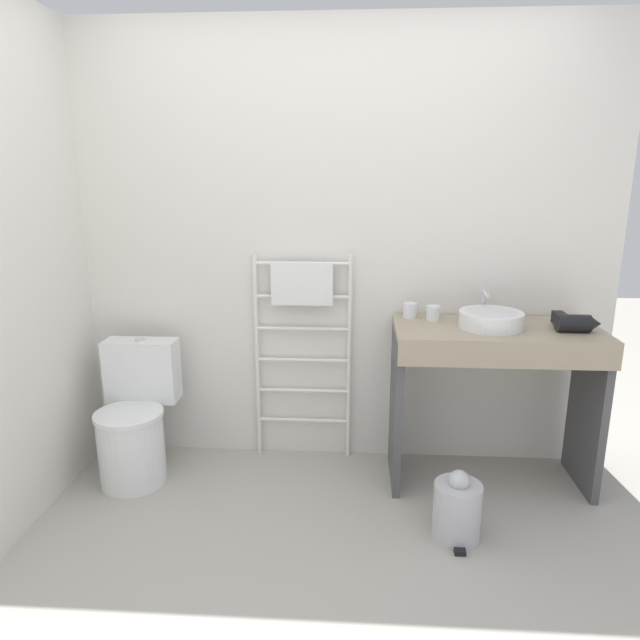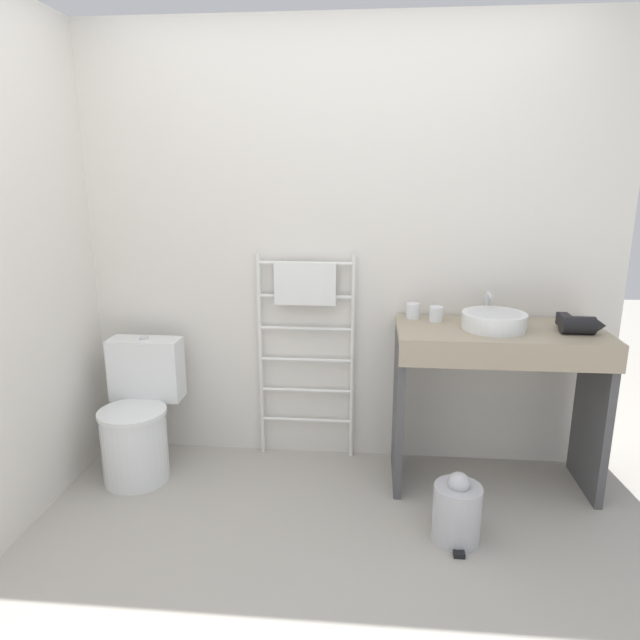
% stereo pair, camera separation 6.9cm
% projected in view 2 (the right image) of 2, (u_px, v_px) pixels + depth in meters
% --- Properties ---
extents(ground_plane, '(12.00, 12.00, 0.00)m').
position_uv_depth(ground_plane, '(314.00, 630.00, 2.11)').
color(ground_plane, '#A8A399').
extents(wall_back, '(3.08, 0.12, 2.43)m').
position_uv_depth(wall_back, '(340.00, 251.00, 3.20)').
color(wall_back, silver).
rests_on(wall_back, ground_plane).
extents(wall_side, '(0.12, 2.07, 2.43)m').
position_uv_depth(wall_side, '(7.00, 269.00, 2.61)').
color(wall_side, silver).
rests_on(wall_side, ground_plane).
extents(toilet, '(0.40, 0.50, 0.75)m').
position_uv_depth(toilet, '(139.00, 420.00, 3.14)').
color(toilet, white).
rests_on(toilet, ground_plane).
extents(towel_radiator, '(0.56, 0.06, 1.20)m').
position_uv_depth(towel_radiator, '(306.00, 317.00, 3.21)').
color(towel_radiator, white).
rests_on(towel_radiator, ground_plane).
extents(vanity_counter, '(1.04, 0.51, 0.87)m').
position_uv_depth(vanity_counter, '(497.00, 380.00, 2.95)').
color(vanity_counter, gray).
rests_on(vanity_counter, ground_plane).
extents(sink_basin, '(0.32, 0.32, 0.08)m').
position_uv_depth(sink_basin, '(494.00, 320.00, 2.88)').
color(sink_basin, white).
rests_on(sink_basin, vanity_counter).
extents(faucet, '(0.02, 0.10, 0.15)m').
position_uv_depth(faucet, '(488.00, 302.00, 3.03)').
color(faucet, silver).
rests_on(faucet, vanity_counter).
extents(cup_near_wall, '(0.07, 0.07, 0.08)m').
position_uv_depth(cup_near_wall, '(413.00, 311.00, 3.09)').
color(cup_near_wall, white).
rests_on(cup_near_wall, vanity_counter).
extents(cup_near_edge, '(0.07, 0.07, 0.08)m').
position_uv_depth(cup_near_edge, '(436.00, 314.00, 3.03)').
color(cup_near_edge, white).
rests_on(cup_near_edge, vanity_counter).
extents(hair_dryer, '(0.21, 0.19, 0.09)m').
position_uv_depth(hair_dryer, '(579.00, 324.00, 2.80)').
color(hair_dryer, black).
rests_on(hair_dryer, vanity_counter).
extents(trash_bin, '(0.22, 0.25, 0.34)m').
position_uv_depth(trash_bin, '(457.00, 511.00, 2.59)').
color(trash_bin, '#B7B7BC').
rests_on(trash_bin, ground_plane).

